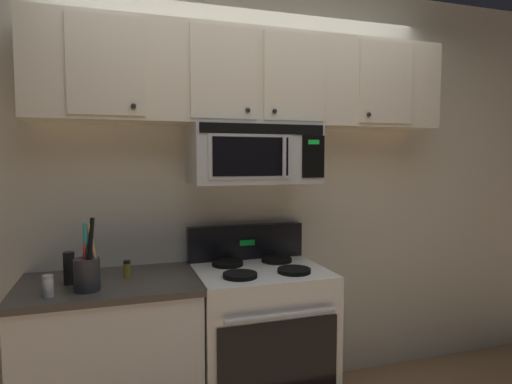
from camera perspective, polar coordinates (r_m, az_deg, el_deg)
The scene contains 9 objects.
back_wall at distance 2.89m, azimuth -1.84°, elevation 0.43°, with size 5.20×0.10×2.70m, color silver.
stove_range at distance 2.75m, azimuth 0.45°, elevation -18.76°, with size 0.76×0.69×1.12m.
over_range_microwave at distance 2.64m, azimuth -0.34°, elevation 4.96°, with size 0.76×0.43×0.35m.
upper_cabinets at distance 2.71m, azimuth -0.55°, elevation 14.50°, with size 2.50×0.36×0.55m.
counter_segment at distance 2.64m, azimuth -18.36°, elevation -20.37°, with size 0.93×0.65×0.90m.
utensil_crock_charcoal at distance 2.32m, azimuth -21.19°, elevation -9.51°, with size 0.12×0.12×0.36m.
salt_shaker at distance 2.31m, azimuth -25.56°, elevation -11.04°, with size 0.05×0.05×0.10m.
pepper_mill at distance 2.48m, azimuth -23.26°, elevation -9.14°, with size 0.06×0.06×0.17m, color black.
spice_jar at distance 2.51m, azimuth -16.51°, elevation -9.64°, with size 0.04×0.04×0.10m.
Camera 1 is at (-0.80, -1.98, 1.55)m, focal length 30.58 mm.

